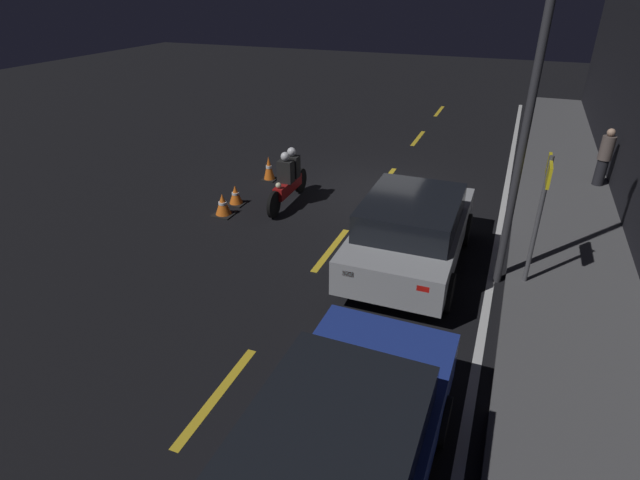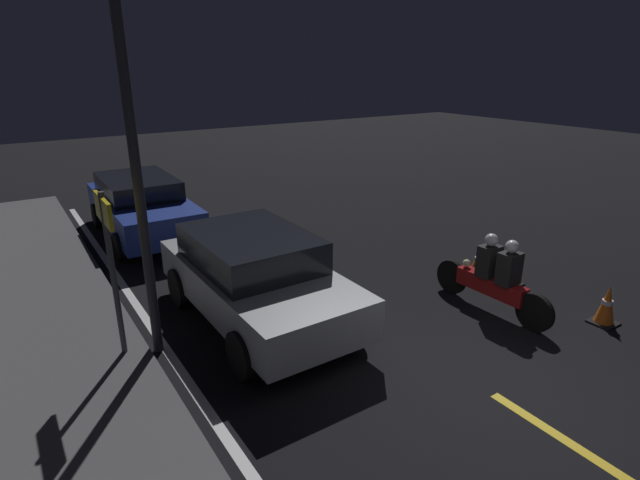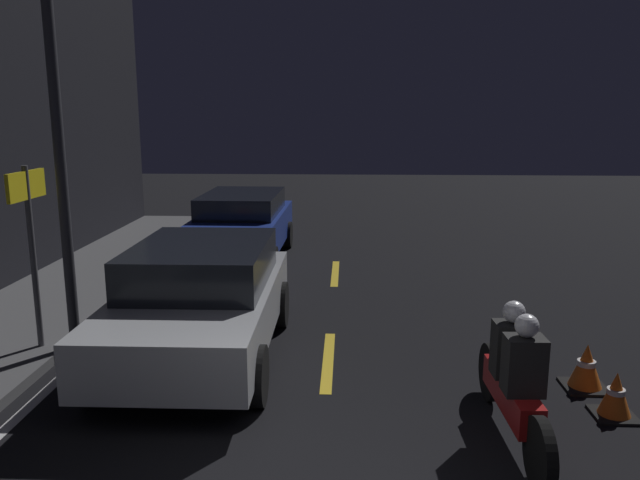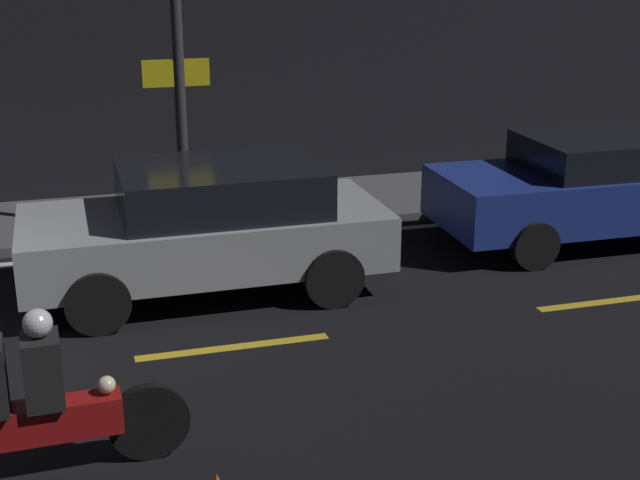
% 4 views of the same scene
% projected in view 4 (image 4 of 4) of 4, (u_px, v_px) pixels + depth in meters
% --- Properties ---
extents(lane_dash_d, '(2.00, 0.14, 0.01)m').
position_uv_depth(lane_dash_d, '(234.00, 347.00, 9.12)').
color(lane_dash_d, gold).
rests_on(lane_dash_d, ground).
extents(lane_dash_e, '(2.00, 0.14, 0.01)m').
position_uv_depth(lane_dash_e, '(616.00, 300.00, 10.31)').
color(lane_dash_e, gold).
rests_on(lane_dash_e, ground).
extents(hatchback_silver, '(4.20, 2.04, 1.51)m').
position_uv_depth(hatchback_silver, '(209.00, 225.00, 10.40)').
color(hatchback_silver, '#9EA0A5').
rests_on(hatchback_silver, ground).
extents(sedan_blue, '(4.50, 1.97, 1.46)m').
position_uv_depth(sedan_blue, '(601.00, 184.00, 12.23)').
color(sedan_blue, navy).
rests_on(sedan_blue, ground).
extents(motorcycle, '(2.37, 0.38, 1.39)m').
position_uv_depth(motorcycle, '(24.00, 403.00, 6.70)').
color(motorcycle, black).
rests_on(motorcycle, ground).
extents(shop_sign, '(0.90, 0.08, 2.40)m').
position_uv_depth(shop_sign, '(178.00, 107.00, 12.05)').
color(shop_sign, '#4C4C51').
rests_on(shop_sign, raised_curb).
extents(street_lamp, '(0.28, 0.28, 5.76)m').
position_uv_depth(street_lamp, '(176.00, 2.00, 11.16)').
color(street_lamp, '#333338').
rests_on(street_lamp, ground).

